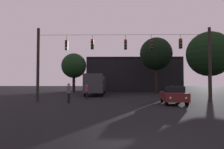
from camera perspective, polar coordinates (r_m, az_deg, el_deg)
ground_plane at (r=30.21m, az=2.48°, el=-5.78°), size 168.00×168.00×0.00m
overhead_signal_span at (r=19.86m, az=3.18°, el=4.65°), size 17.05×0.44×7.21m
city_bus at (r=30.96m, az=-4.49°, el=-2.24°), size 2.72×11.04×3.00m
car_near_right at (r=18.42m, az=16.82°, el=-5.42°), size 2.24×4.47×1.52m
pedestrian_crossing_left at (r=21.82m, az=16.47°, el=-4.77°), size 0.29×0.39×1.53m
pedestrian_crossing_center at (r=22.36m, az=-7.12°, el=-4.65°), size 0.26×0.37×1.62m
pedestrian_crossing_right at (r=18.51m, az=-12.07°, el=-4.77°), size 0.31×0.40×1.78m
corner_building at (r=45.97m, az=5.65°, el=-0.30°), size 18.78×13.34×6.88m
tree_left_silhouette at (r=40.84m, az=-10.66°, el=2.41°), size 4.88×4.88×7.64m
tree_behind_building at (r=34.27m, az=12.28°, el=5.69°), size 5.33×5.33×9.25m
tree_right_far at (r=32.17m, az=25.66°, el=5.20°), size 6.36×6.36×9.10m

